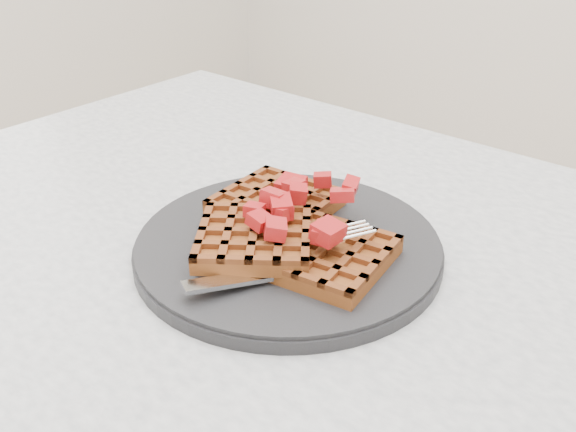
{
  "coord_description": "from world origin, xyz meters",
  "views": [
    {
      "loc": [
        0.23,
        -0.35,
        1.07
      ],
      "look_at": [
        -0.1,
        0.04,
        0.79
      ],
      "focal_mm": 40.0,
      "sensor_mm": 36.0,
      "label": 1
    }
  ],
  "objects": [
    {
      "name": "fork",
      "position": [
        -0.05,
        -0.0,
        0.77
      ],
      "size": [
        0.1,
        0.17,
        0.02
      ],
      "primitive_type": null,
      "rotation": [
        0.0,
        0.0,
        -0.45
      ],
      "color": "silver",
      "rests_on": "plate"
    },
    {
      "name": "table",
      "position": [
        0.0,
        0.0,
        0.64
      ],
      "size": [
        1.2,
        0.8,
        0.75
      ],
      "color": "silver",
      "rests_on": "ground"
    },
    {
      "name": "plate",
      "position": [
        -0.1,
        0.04,
        0.76
      ],
      "size": [
        0.28,
        0.28,
        0.02
      ],
      "primitive_type": "cylinder",
      "color": "black",
      "rests_on": "table"
    },
    {
      "name": "strawberry_pile",
      "position": [
        -0.1,
        0.04,
        0.8
      ],
      "size": [
        0.15,
        0.15,
        0.02
      ],
      "primitive_type": null,
      "color": "maroon",
      "rests_on": "waffles"
    },
    {
      "name": "waffles",
      "position": [
        -0.1,
        0.03,
        0.78
      ],
      "size": [
        0.21,
        0.2,
        0.03
      ],
      "color": "brown",
      "rests_on": "plate"
    }
  ]
}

